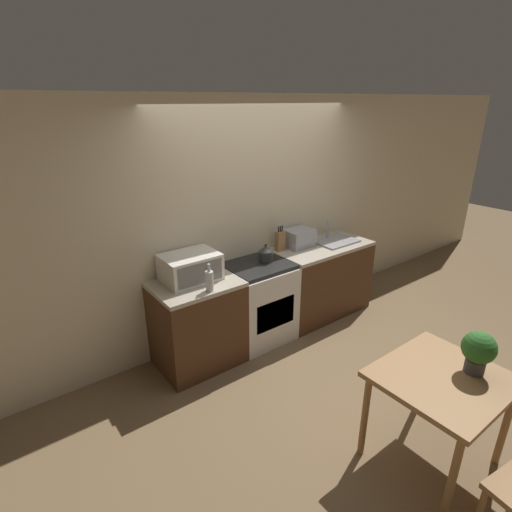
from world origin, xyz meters
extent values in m
plane|color=brown|center=(0.00, 0.00, 0.00)|extent=(16.00, 16.00, 0.00)
cube|color=beige|center=(0.00, 1.18, 1.30)|extent=(10.00, 0.06, 2.60)
cube|color=#4C2D19|center=(-0.97, 0.84, 0.43)|extent=(0.82, 0.62, 0.86)
cube|color=#B7AD99|center=(-0.97, 0.84, 0.88)|extent=(0.82, 0.62, 0.04)
cube|color=#4C2D19|center=(0.76, 0.84, 0.43)|extent=(1.25, 0.62, 0.86)
cube|color=#B7AD99|center=(0.76, 0.84, 0.88)|extent=(1.25, 0.62, 0.04)
cube|color=silver|center=(-0.21, 0.84, 0.43)|extent=(0.70, 0.62, 0.86)
cube|color=black|center=(-0.21, 0.84, 0.88)|extent=(0.67, 0.57, 0.04)
cube|color=black|center=(-0.21, 0.53, 0.43)|extent=(0.50, 0.02, 0.32)
cylinder|color=#2D2D2D|center=(-0.10, 0.85, 0.96)|extent=(0.16, 0.16, 0.12)
cone|color=#2D2D2D|center=(-0.10, 0.85, 1.05)|extent=(0.15, 0.15, 0.06)
sphere|color=black|center=(-0.10, 0.85, 1.08)|extent=(0.03, 0.03, 0.03)
cube|color=silver|center=(-0.97, 0.93, 1.03)|extent=(0.53, 0.39, 0.26)
cube|color=black|center=(-0.97, 0.74, 1.03)|extent=(0.47, 0.01, 0.21)
cylinder|color=silver|center=(-0.95, 0.60, 1.00)|extent=(0.07, 0.07, 0.19)
cylinder|color=silver|center=(-0.95, 0.60, 1.13)|extent=(0.03, 0.03, 0.07)
cube|color=#9E7042|center=(0.24, 1.01, 1.01)|extent=(0.11, 0.07, 0.23)
cylinder|color=black|center=(0.21, 1.01, 1.16)|extent=(0.01, 0.01, 0.07)
cylinder|color=black|center=(0.24, 1.01, 1.16)|extent=(0.01, 0.01, 0.07)
cylinder|color=black|center=(0.27, 1.01, 1.16)|extent=(0.01, 0.01, 0.07)
cube|color=#999BA0|center=(0.51, 0.99, 1.00)|extent=(0.33, 0.27, 0.21)
cube|color=black|center=(0.51, 0.86, 1.00)|extent=(0.29, 0.01, 0.17)
cube|color=#999BA0|center=(0.98, 0.84, 0.91)|extent=(0.51, 0.40, 0.02)
cylinder|color=#999BA0|center=(0.98, 0.97, 1.03)|extent=(0.03, 0.03, 0.22)
cube|color=#9E7042|center=(-0.19, -1.26, 0.73)|extent=(0.86, 0.79, 0.04)
cylinder|color=#9E7042|center=(-0.56, -1.59, 0.35)|extent=(0.05, 0.05, 0.71)
cylinder|color=#9E7042|center=(0.18, -1.59, 0.35)|extent=(0.05, 0.05, 0.71)
cylinder|color=#9E7042|center=(-0.56, -0.92, 0.35)|extent=(0.05, 0.05, 0.71)
cylinder|color=#9E7042|center=(0.18, -0.92, 0.35)|extent=(0.05, 0.05, 0.71)
cylinder|color=#9E7042|center=(-0.50, -1.76, 0.21)|extent=(0.04, 0.04, 0.42)
cylinder|color=#424247|center=(0.02, -1.36, 0.80)|extent=(0.13, 0.13, 0.10)
sphere|color=#2D6B28|center=(0.02, -1.36, 0.95)|extent=(0.23, 0.23, 0.23)
camera|label=1|loc=(-2.60, -2.28, 2.54)|focal=28.00mm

